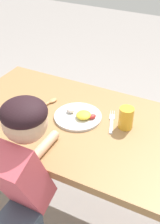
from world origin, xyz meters
name	(u,v)px	position (x,y,z in m)	size (l,w,h in m)	color
ground_plane	(86,210)	(0.00, 0.00, 0.00)	(8.00, 8.00, 0.00)	gray
dining_table	(87,139)	(0.00, 0.00, 0.58)	(1.38, 0.71, 0.68)	#9C7245
plate	(79,116)	(-0.06, 0.03, 0.70)	(0.24, 0.24, 0.04)	silver
fork	(112,122)	(0.10, 0.07, 0.69)	(0.08, 0.19, 0.01)	silver
spoon	(46,104)	(-0.27, 0.05, 0.69)	(0.07, 0.20, 0.02)	tan
drinking_cup	(126,118)	(0.18, 0.06, 0.74)	(0.07, 0.07, 0.11)	gold
person	(23,194)	(-0.09, -0.44, 0.58)	(0.18, 0.41, 1.01)	#404E60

